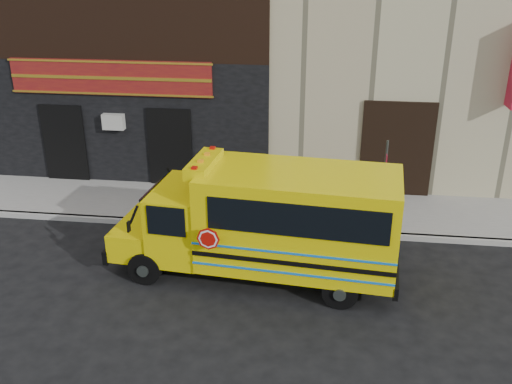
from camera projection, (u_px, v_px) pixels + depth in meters
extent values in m
plane|color=black|center=(244.00, 279.00, 13.79)|extent=(120.00, 120.00, 0.00)
cube|color=#A1A09B|center=(257.00, 228.00, 16.14)|extent=(40.00, 0.20, 0.15)
cube|color=gray|center=(263.00, 206.00, 17.51)|extent=(40.00, 3.00, 0.15)
cube|color=black|center=(117.00, 122.00, 18.59)|extent=(10.00, 0.30, 4.00)
cube|color=black|center=(106.00, 10.00, 17.22)|extent=(10.00, 0.28, 3.00)
cube|color=maroon|center=(110.00, 78.00, 17.85)|extent=(6.50, 0.12, 1.10)
cube|color=black|center=(65.00, 143.00, 18.96)|extent=(1.30, 0.10, 2.50)
cube|color=black|center=(171.00, 148.00, 18.54)|extent=(1.30, 0.10, 2.50)
cylinder|color=black|center=(145.00, 268.00, 13.51)|extent=(0.82, 0.35, 0.80)
cylinder|color=black|center=(173.00, 232.00, 15.21)|extent=(0.82, 0.35, 0.80)
cylinder|color=black|center=(340.00, 291.00, 12.59)|extent=(0.82, 0.35, 0.80)
cylinder|color=black|center=(347.00, 250.00, 14.30)|extent=(0.82, 0.35, 0.80)
cube|color=#D7C404|center=(142.00, 233.00, 14.29)|extent=(1.18, 2.08, 0.70)
cube|color=black|center=(123.00, 240.00, 14.50)|extent=(0.31, 2.05, 0.35)
cube|color=#D7C404|center=(183.00, 219.00, 13.88)|extent=(1.39, 2.20, 1.70)
cube|color=black|center=(160.00, 202.00, 13.83)|extent=(0.22, 1.80, 0.90)
cube|color=#D7C404|center=(299.00, 218.00, 13.18)|extent=(4.68, 2.60, 2.25)
cube|color=black|center=(395.00, 269.00, 13.15)|extent=(0.32, 2.20, 0.30)
cube|color=black|center=(296.00, 221.00, 11.98)|extent=(3.89, 0.40, 0.75)
cube|color=#D7C404|center=(204.00, 164.00, 13.18)|extent=(0.64, 1.64, 0.28)
cylinder|color=#A50D06|center=(208.00, 239.00, 12.40)|extent=(0.52, 0.08, 0.52)
cylinder|color=#454E49|center=(383.00, 191.00, 15.22)|extent=(0.06, 0.06, 2.82)
cube|color=#A9132B|center=(386.00, 161.00, 14.80)|extent=(0.02, 0.25, 0.35)
cube|color=white|center=(385.00, 177.00, 14.98)|extent=(0.02, 0.25, 0.31)
imported|color=black|center=(152.00, 236.00, 14.81)|extent=(1.67, 0.96, 0.97)
imported|color=black|center=(156.00, 225.00, 14.75)|extent=(0.53, 0.65, 1.55)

